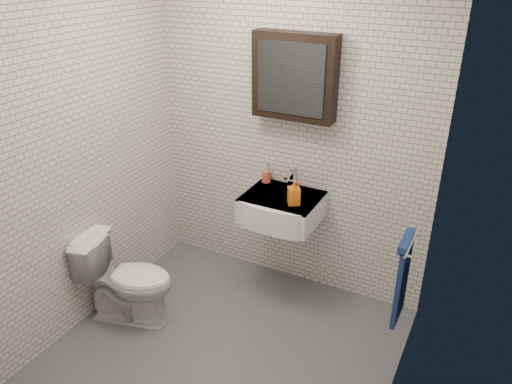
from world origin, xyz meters
TOP-DOWN VIEW (x-y plane):
  - ground at (0.00, 0.00)m, footprint 2.20×2.00m
  - room_shell at (0.00, 0.00)m, footprint 2.22×2.02m
  - washbasin at (0.05, 0.73)m, footprint 0.55×0.50m
  - faucet at (0.05, 0.93)m, footprint 0.06×0.20m
  - mirror_cabinet at (0.05, 0.93)m, footprint 0.60×0.15m
  - towel_rail at (1.04, 0.35)m, footprint 0.09×0.30m
  - toothbrush_cup at (-0.16, 0.94)m, footprint 0.08×0.08m
  - soap_bottle at (0.18, 0.69)m, footprint 0.12×0.12m
  - toilet at (-0.80, -0.04)m, footprint 0.74×0.54m

SIDE VIEW (x-z plane):
  - ground at x=0.00m, z-range 0.00..0.01m
  - toilet at x=-0.80m, z-range 0.00..0.68m
  - towel_rail at x=1.04m, z-range 0.43..1.01m
  - washbasin at x=0.05m, z-range 0.66..0.86m
  - toothbrush_cup at x=-0.16m, z-range 0.80..1.00m
  - faucet at x=0.05m, z-range 0.84..0.99m
  - soap_bottle at x=0.18m, z-range 0.85..1.04m
  - room_shell at x=0.00m, z-range 0.21..2.72m
  - mirror_cabinet at x=0.05m, z-range 1.40..2.00m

